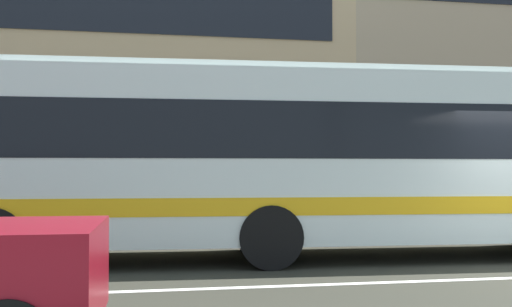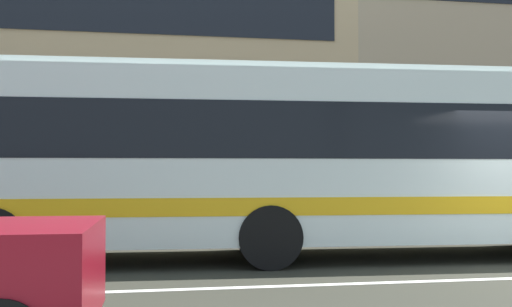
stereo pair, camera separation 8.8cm
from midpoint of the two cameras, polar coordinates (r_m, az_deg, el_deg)
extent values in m
cube|color=tan|center=(23.20, -18.27, 8.41)|extent=(18.50, 11.05, 11.07)
cube|color=white|center=(10.79, 3.95, -0.46)|extent=(11.76, 3.04, 2.80)
cube|color=black|center=(10.81, 3.95, 1.77)|extent=(11.06, 3.03, 0.89)
cube|color=#EDAD17|center=(10.80, 3.96, -4.54)|extent=(11.53, 3.06, 0.28)
cube|color=white|center=(10.92, 3.94, 7.22)|extent=(11.28, 2.62, 0.12)
cylinder|color=black|center=(11.85, -0.63, -6.60)|extent=(1.01, 0.33, 1.00)
cylinder|color=black|center=(9.58, 1.10, -7.79)|extent=(1.01, 0.33, 1.00)
cylinder|color=black|center=(12.05, -20.51, -6.42)|extent=(1.01, 0.33, 1.00)
cylinder|color=black|center=(6.45, -18.98, -12.35)|extent=(0.64, 0.23, 0.64)
camera|label=1|loc=(0.04, -90.24, 0.01)|focal=43.05mm
camera|label=2|loc=(0.04, 89.76, -0.01)|focal=43.05mm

